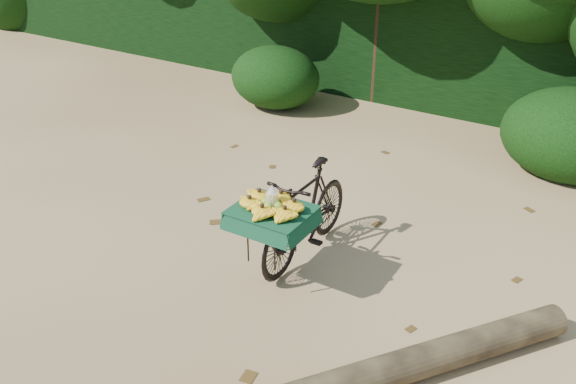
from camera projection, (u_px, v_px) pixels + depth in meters
The scene contains 6 objects.
ground at pixel (277, 306), 5.33m from camera, with size 80.00×80.00×0.00m, color tan.
vendor_bicycle at pixel (305, 213), 5.83m from camera, with size 0.70×1.68×0.95m.
fallen_log at pixel (365, 379), 4.38m from camera, with size 0.25×0.25×3.53m, color brown.
hedge_backdrop at pixel (504, 53), 9.58m from camera, with size 26.00×1.80×1.80m, color black.
bush_clumps at pixel (492, 123), 8.06m from camera, with size 8.80×1.70×0.90m, color black, non-canonical shape.
leaf_litter at pixel (316, 270), 5.80m from camera, with size 7.00×7.30×0.01m, color #503715, non-canonical shape.
Camera 1 is at (2.46, -3.51, 3.32)m, focal length 38.00 mm.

